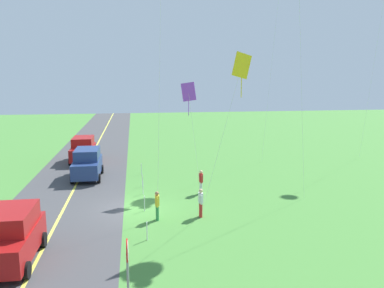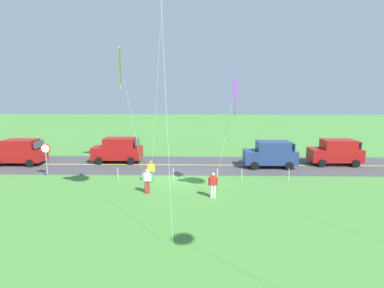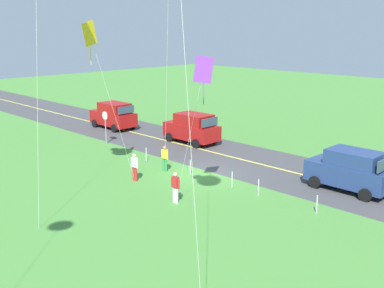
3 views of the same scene
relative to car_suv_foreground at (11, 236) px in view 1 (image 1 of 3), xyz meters
The scene contains 17 objects.
ground_plane 7.91m from the car_suv_foreground, 140.61° to the left, with size 120.00×120.00×0.10m, color #478438.
asphalt_road 6.22m from the car_suv_foreground, behind, with size 120.00×7.00×0.00m, color #424244.
road_centre_stripe 6.22m from the car_suv_foreground, behind, with size 120.00×0.16×0.00m, color #E5E04C.
car_suv_foreground is the anchor object (origin of this frame).
car_parked_west_far 19.47m from the car_suv_foreground, behind, with size 4.40×2.12×2.24m.
car_parked_west_near 13.61m from the car_suv_foreground, behind, with size 4.40×2.12×2.24m.
stop_sign 6.50m from the car_suv_foreground, 48.71° to the left, with size 0.76×0.08×2.56m.
person_adult_near 9.61m from the car_suv_foreground, 115.00° to the left, with size 0.58×0.22×1.60m.
person_adult_companion 12.55m from the car_suv_foreground, 131.13° to the left, with size 0.58×0.22×1.60m.
person_child_watcher 7.44m from the car_suv_foreground, 122.01° to the left, with size 0.58×0.22×1.60m.
kite_red_low 13.00m from the car_suv_foreground, 106.23° to the left, with size 1.19×2.45×8.91m.
kite_blue_mid 14.06m from the car_suv_foreground, 137.20° to the left, with size 1.49×1.15×7.33m.
fence_post_0 15.07m from the car_suv_foreground, 157.92° to the left, with size 0.05×0.05×0.90m, color silver.
fence_post_1 11.98m from the car_suv_foreground, 151.75° to the left, with size 0.05×0.05×0.90m, color silver.
fence_post_2 10.43m from the car_suv_foreground, 147.05° to the left, with size 0.05×0.05×0.90m, color silver.
fence_post_3 7.92m from the car_suv_foreground, 134.13° to the left, with size 0.05×0.05×0.90m, color silver.
fence_post_4 5.87m from the car_suv_foreground, 103.82° to the left, with size 0.05×0.05×0.90m, color silver.
Camera 1 is at (22.17, 0.23, 7.71)m, focal length 36.31 mm.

